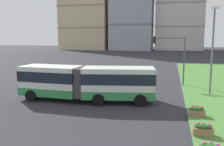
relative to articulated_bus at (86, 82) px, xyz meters
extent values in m
cube|color=silver|center=(2.82, 0.22, 0.07)|extent=(6.35, 3.54, 2.55)
cube|color=#338C47|center=(2.82, 0.22, -0.85)|extent=(6.38, 3.56, 0.70)
cube|color=#19232D|center=(2.82, 0.22, 0.50)|extent=(6.40, 3.59, 0.90)
cube|color=silver|center=(-3.23, -0.18, 0.07)|extent=(5.31, 2.74, 2.55)
cube|color=#338C47|center=(-3.23, -0.18, -0.85)|extent=(5.33, 2.76, 0.70)
cube|color=#19232D|center=(-3.23, -0.18, 0.50)|extent=(5.35, 2.78, 0.90)
cylinder|color=#383838|center=(-0.13, -0.32, 0.07)|extent=(2.40, 2.40, 2.45)
cylinder|color=black|center=(4.36, 1.78, -1.15)|extent=(1.03, 0.46, 1.00)
cylinder|color=black|center=(4.81, -0.68, -1.15)|extent=(1.03, 0.46, 1.00)
cylinder|color=black|center=(1.02, 1.16, -1.15)|extent=(1.03, 0.46, 1.00)
cylinder|color=black|center=(1.47, -1.30, -1.15)|extent=(1.03, 0.46, 1.00)
cylinder|color=black|center=(-4.47, 1.13, -1.15)|extent=(1.01, 0.33, 1.00)
cylinder|color=black|center=(-4.59, -1.37, -1.15)|extent=(1.01, 0.33, 1.00)
sphere|color=#F9EFC6|center=(5.62, 1.65, -0.85)|extent=(0.24, 0.24, 0.24)
sphere|color=#F9EFC6|center=(5.95, -0.12, -0.85)|extent=(0.24, 0.24, 0.24)
cube|color=#B7BABF|center=(-4.93, 6.50, -1.07)|extent=(4.48, 2.01, 0.80)
cube|color=black|center=(-5.08, 6.49, -0.37)|extent=(2.46, 1.79, 0.60)
cylinder|color=black|center=(-3.48, 7.47, -1.33)|extent=(0.65, 0.25, 0.64)
cylinder|color=black|center=(-3.39, 5.68, -1.33)|extent=(0.65, 0.25, 0.64)
cylinder|color=black|center=(-6.48, 7.33, -1.33)|extent=(0.65, 0.25, 0.64)
cylinder|color=black|center=(-6.39, 5.53, -1.33)|extent=(0.65, 0.25, 0.64)
ellipsoid|color=#2D6B28|center=(8.95, -8.37, -1.03)|extent=(0.99, 0.50, 0.28)
sphere|color=#D14C99|center=(8.67, -8.37, -0.93)|extent=(0.20, 0.20, 0.20)
sphere|color=#D14C99|center=(8.95, -8.29, -0.93)|extent=(0.20, 0.20, 0.20)
sphere|color=#D14C99|center=(9.23, -8.43, -0.93)|extent=(0.20, 0.20, 0.20)
cube|color=#937051|center=(8.95, -5.77, -1.35)|extent=(1.10, 0.56, 0.44)
ellipsoid|color=#2D6B28|center=(8.95, -5.77, -1.03)|extent=(0.99, 0.50, 0.28)
sphere|color=#D14C99|center=(8.67, -5.77, -0.93)|extent=(0.20, 0.20, 0.20)
sphere|color=#D14C99|center=(8.95, -5.69, -0.93)|extent=(0.20, 0.20, 0.20)
sphere|color=#D14C99|center=(9.23, -5.83, -0.93)|extent=(0.20, 0.20, 0.20)
cube|color=#937051|center=(8.95, -2.30, -1.35)|extent=(1.10, 0.56, 0.44)
ellipsoid|color=#2D6B28|center=(8.95, -2.30, -1.03)|extent=(0.99, 0.50, 0.28)
sphere|color=red|center=(8.67, -2.30, -0.93)|extent=(0.20, 0.20, 0.20)
sphere|color=red|center=(8.95, -2.22, -0.93)|extent=(0.20, 0.20, 0.20)
sphere|color=red|center=(9.23, -2.36, -0.93)|extent=(0.20, 0.20, 0.20)
cylinder|color=#474C51|center=(8.55, 8.95, 1.14)|extent=(0.16, 0.16, 5.59)
cylinder|color=#474C51|center=(6.71, 8.95, 3.73)|extent=(3.68, 0.10, 0.10)
cube|color=black|center=(5.17, 8.95, 3.53)|extent=(0.28, 0.28, 0.80)
sphere|color=red|center=(5.17, 8.95, 3.78)|extent=(0.16, 0.16, 0.16)
sphere|color=yellow|center=(5.17, 8.95, 3.52)|extent=(0.16, 0.16, 0.16)
sphere|color=green|center=(5.17, 8.95, 3.26)|extent=(0.16, 0.16, 0.16)
cylinder|color=slate|center=(10.85, 4.94, 2.40)|extent=(0.18, 0.18, 8.11)
cube|color=white|center=(10.85, 4.94, 6.56)|extent=(0.70, 0.28, 0.20)
cube|color=#9C8D6E|center=(-28.93, 84.57, 7.52)|extent=(20.36, 20.08, 0.70)
cube|color=#9C8D6E|center=(-28.93, 84.57, 16.35)|extent=(20.36, 20.08, 0.70)
cube|color=#9EA3AD|center=(-8.99, 81.94, 18.14)|extent=(16.74, 14.78, 39.58)
cube|color=gray|center=(-8.99, 81.94, 8.59)|extent=(16.94, 14.98, 0.70)
cube|color=gray|center=(-8.99, 81.94, 18.49)|extent=(16.94, 14.98, 0.70)
cube|color=#A4A099|center=(9.98, 88.30, 7.85)|extent=(19.04, 16.03, 0.70)
cube|color=#A4A099|center=(9.98, 88.30, 17.01)|extent=(19.04, 16.03, 0.70)
camera|label=1|loc=(7.05, -19.59, 3.93)|focal=38.94mm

